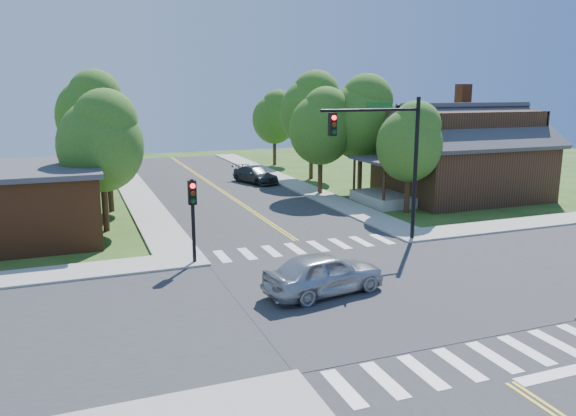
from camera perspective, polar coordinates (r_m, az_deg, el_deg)
name	(u,v)px	position (r m, az deg, el deg)	size (l,w,h in m)	color
ground	(369,290)	(22.03, 8.24, -8.26)	(100.00, 100.00, 0.00)	#264916
road_ns	(369,290)	(22.02, 8.24, -8.21)	(10.00, 90.00, 0.04)	#2D2D30
road_ew	(369,289)	(22.02, 8.24, -8.20)	(90.00, 10.00, 0.04)	#2D2D30
intersection_patch	(369,290)	(22.03, 8.24, -8.26)	(10.20, 10.20, 0.06)	#2D2D30
sidewalk_ne	(452,192)	(43.32, 16.36, 1.57)	(40.00, 40.00, 0.14)	#9E9B93
crosswalk_north	(306,247)	(27.30, 1.89, -4.00)	(8.85, 2.00, 0.01)	white
crosswalk_south	(477,360)	(17.33, 18.60, -14.47)	(8.85, 2.00, 0.01)	white
centerline	(369,289)	(22.01, 8.25, -8.14)	(0.30, 90.00, 0.01)	yellow
signal_mast_ne	(387,147)	(27.61, 10.00, 6.17)	(5.30, 0.42, 7.20)	black
signal_pole_nw	(193,205)	(24.48, -9.65, 0.25)	(0.34, 0.42, 3.80)	black
house_ne	(461,151)	(41.20, 17.17, 5.58)	(13.05, 8.80, 7.11)	black
tree_e_a	(411,140)	(35.09, 12.40, 6.75)	(4.06, 3.85, 6.90)	#382314
tree_e_b	(363,116)	(41.26, 7.60, 9.30)	(5.10, 4.84, 8.66)	#382314
tree_e_c	(313,108)	(47.73, 2.52, 10.11)	(5.36, 5.09, 9.12)	#382314
tree_e_d	(275,116)	(56.46, -1.29, 9.35)	(4.42, 4.19, 7.51)	#382314
tree_w_a	(102,139)	(31.27, -18.36, 6.69)	(4.49, 4.26, 7.63)	#382314
tree_w_b	(95,137)	(38.35, -19.06, 6.85)	(4.08, 3.88, 6.94)	#382314
tree_w_c	(93,111)	(45.48, -19.21, 9.29)	(5.31, 5.05, 9.03)	#382314
tree_w_d	(89,126)	(55.39, -19.57, 7.88)	(3.79, 3.60, 6.44)	#382314
tree_house	(322,125)	(40.30, 3.49, 8.46)	(4.56, 4.33, 7.75)	#382314
tree_bldg	(109,147)	(36.45, -17.73, 5.96)	(3.67, 3.48, 6.23)	#382314
car_silver	(324,274)	(21.15, 3.68, -6.72)	(4.95, 2.65, 1.60)	#B6B9BE
car_dgrey	(255,175)	(45.77, -3.33, 3.34)	(3.26, 4.96, 1.33)	#2C2F30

